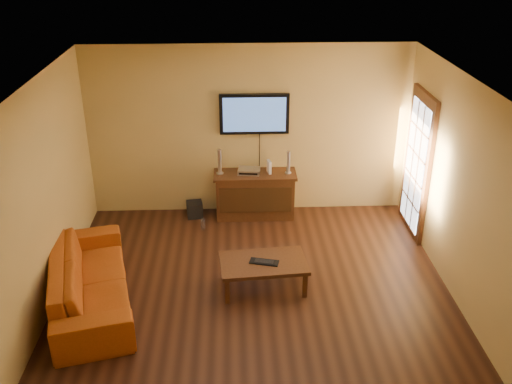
{
  "coord_description": "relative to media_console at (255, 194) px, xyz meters",
  "views": [
    {
      "loc": [
        -0.24,
        -5.93,
        4.29
      ],
      "look_at": [
        0.04,
        0.8,
        1.1
      ],
      "focal_mm": 40.0,
      "sensor_mm": 36.0,
      "label": 1
    }
  ],
  "objects": [
    {
      "name": "television",
      "position": [
        0.0,
        0.21,
        1.27
      ],
      "size": [
        1.07,
        0.08,
        0.63
      ],
      "color": "black",
      "rests_on": "ground"
    },
    {
      "name": "bottle",
      "position": [
        -0.82,
        -0.43,
        -0.28
      ],
      "size": [
        0.07,
        0.07,
        0.19
      ],
      "color": "white",
      "rests_on": "ground"
    },
    {
      "name": "game_console",
      "position": [
        0.22,
        0.02,
        0.47
      ],
      "size": [
        0.07,
        0.15,
        0.2
      ],
      "primitive_type": "cube",
      "rotation": [
        0.0,
        0.0,
        0.2
      ],
      "color": "white",
      "rests_on": "media_console"
    },
    {
      "name": "ground_plane",
      "position": [
        -0.09,
        -2.25,
        -0.37
      ],
      "size": [
        5.0,
        5.0,
        0.0
      ],
      "primitive_type": "plane",
      "color": "black",
      "rests_on": "ground"
    },
    {
      "name": "av_receiver",
      "position": [
        -0.09,
        0.02,
        0.4
      ],
      "size": [
        0.37,
        0.28,
        0.08
      ],
      "primitive_type": "cube",
      "rotation": [
        0.0,
        0.0,
        -0.14
      ],
      "color": "silver",
      "rests_on": "media_console"
    },
    {
      "name": "french_door",
      "position": [
        2.37,
        -0.55,
        0.68
      ],
      "size": [
        0.07,
        1.02,
        2.22
      ],
      "color": "#3A1E0D",
      "rests_on": "ground"
    },
    {
      "name": "coffee_table",
      "position": [
        0.02,
        -2.02,
        -0.03
      ],
      "size": [
        1.15,
        0.75,
        0.39
      ],
      "color": "#3A1E0D",
      "rests_on": "ground"
    },
    {
      "name": "keyboard",
      "position": [
        0.03,
        -2.05,
        0.03
      ],
      "size": [
        0.39,
        0.23,
        0.02
      ],
      "color": "black",
      "rests_on": "coffee_table"
    },
    {
      "name": "room_walls",
      "position": [
        -0.09,
        -1.62,
        1.32
      ],
      "size": [
        5.0,
        5.0,
        5.0
      ],
      "color": "tan",
      "rests_on": "ground"
    },
    {
      "name": "speaker_left",
      "position": [
        -0.55,
        0.02,
        0.55
      ],
      "size": [
        0.11,
        0.11,
        0.4
      ],
      "color": "silver",
      "rests_on": "media_console"
    },
    {
      "name": "media_console",
      "position": [
        0.0,
        0.0,
        0.0
      ],
      "size": [
        1.29,
        0.49,
        0.73
      ],
      "color": "#3A1E0D",
      "rests_on": "ground"
    },
    {
      "name": "subwoofer",
      "position": [
        -0.97,
        0.01,
        -0.25
      ],
      "size": [
        0.28,
        0.28,
        0.25
      ],
      "primitive_type": "cube",
      "rotation": [
        0.0,
        0.0,
        0.16
      ],
      "color": "black",
      "rests_on": "ground"
    },
    {
      "name": "speaker_right",
      "position": [
        0.52,
        -0.0,
        0.53
      ],
      "size": [
        0.1,
        0.1,
        0.36
      ],
      "color": "silver",
      "rests_on": "media_console"
    },
    {
      "name": "sofa",
      "position": [
        -2.12,
        -2.25,
        0.07
      ],
      "size": [
        1.18,
        2.34,
        0.88
      ],
      "primitive_type": "imported",
      "rotation": [
        0.0,
        0.0,
        1.81
      ],
      "color": "#A94A12",
      "rests_on": "ground"
    }
  ]
}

